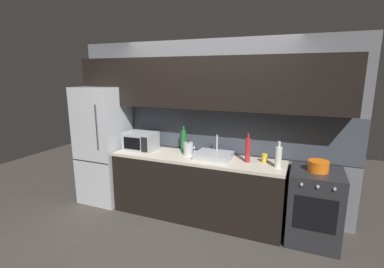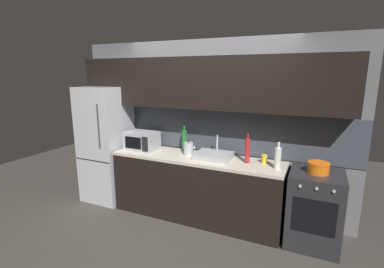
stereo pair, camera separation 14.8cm
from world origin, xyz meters
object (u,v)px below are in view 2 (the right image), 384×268
object	(u,v)px
wine_bottle_red	(247,150)
wine_bottle_green	(184,140)
refrigerator	(107,144)
wine_bottle_white	(278,158)
oven_range	(314,209)
kettle	(189,149)
mug_yellow	(264,159)
microwave	(142,141)
cooking_pot	(318,168)

from	to	relation	value
wine_bottle_red	wine_bottle_green	bearing A→B (deg)	170.04
wine_bottle_green	refrigerator	bearing A→B (deg)	-170.89
wine_bottle_white	oven_range	bearing A→B (deg)	4.85
oven_range	wine_bottle_red	bearing A→B (deg)	177.49
wine_bottle_white	refrigerator	bearing A→B (deg)	179.15
refrigerator	wine_bottle_white	xyz separation A→B (m)	(2.68, -0.04, 0.12)
oven_range	kettle	bearing A→B (deg)	178.60
oven_range	refrigerator	bearing A→B (deg)	179.98
kettle	wine_bottle_green	size ratio (longest dim) A/B	0.54
oven_range	mug_yellow	size ratio (longest dim) A/B	8.25
wine_bottle_red	microwave	bearing A→B (deg)	-179.39
mug_yellow	wine_bottle_green	bearing A→B (deg)	175.75
wine_bottle_green	cooking_pot	distance (m)	1.84
cooking_pot	wine_bottle_white	bearing A→B (deg)	-174.99
wine_bottle_red	wine_bottle_green	distance (m)	1.00
microwave	kettle	distance (m)	0.77
kettle	cooking_pot	distance (m)	1.68
kettle	mug_yellow	distance (m)	1.04
refrigerator	wine_bottle_white	distance (m)	2.68
microwave	cooking_pot	bearing A→B (deg)	-0.43
kettle	oven_range	bearing A→B (deg)	-1.40
oven_range	kettle	size ratio (longest dim) A/B	4.36
oven_range	cooking_pot	world-z (taller)	cooking_pot
oven_range	mug_yellow	bearing A→B (deg)	169.20
refrigerator	wine_bottle_red	world-z (taller)	refrigerator
wine_bottle_green	cooking_pot	size ratio (longest dim) A/B	1.60
microwave	mug_yellow	size ratio (longest dim) A/B	4.22
microwave	kettle	world-z (taller)	microwave
microwave	wine_bottle_white	xyz separation A→B (m)	(2.00, -0.06, 0.00)
refrigerator	wine_bottle_white	size ratio (longest dim) A/B	5.51
kettle	cooking_pot	size ratio (longest dim) A/B	0.87
wine_bottle_white	wine_bottle_green	bearing A→B (deg)	169.77
kettle	wine_bottle_green	xyz separation A→B (m)	(-0.15, 0.17, 0.07)
wine_bottle_red	refrigerator	bearing A→B (deg)	-179.11
wine_bottle_red	mug_yellow	world-z (taller)	wine_bottle_red
microwave	kettle	size ratio (longest dim) A/B	2.23
wine_bottle_white	cooking_pot	xyz separation A→B (m)	(0.45, 0.04, -0.07)
refrigerator	mug_yellow	size ratio (longest dim) A/B	16.76
oven_range	wine_bottle_red	xyz separation A→B (m)	(-0.84, 0.04, 0.62)
microwave	wine_bottle_red	bearing A→B (deg)	0.61
wine_bottle_red	mug_yellow	xyz separation A→B (m)	(0.20, 0.08, -0.11)
microwave	wine_bottle_green	world-z (taller)	wine_bottle_green
kettle	wine_bottle_red	xyz separation A→B (m)	(0.84, -0.00, 0.07)
microwave	cooking_pot	xyz separation A→B (m)	(2.45, -0.02, -0.07)
wine_bottle_green	mug_yellow	xyz separation A→B (m)	(1.19, -0.09, -0.11)
refrigerator	wine_bottle_green	distance (m)	1.33
wine_bottle_white	mug_yellow	bearing A→B (deg)	139.32
oven_range	wine_bottle_green	bearing A→B (deg)	173.44
microwave	kettle	xyz separation A→B (m)	(0.77, 0.02, -0.04)
microwave	cooking_pot	size ratio (longest dim) A/B	1.94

